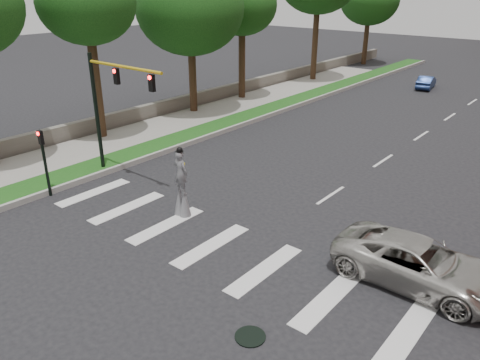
% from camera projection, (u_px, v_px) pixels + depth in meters
% --- Properties ---
extents(ground_plane, '(160.00, 160.00, 0.00)m').
position_uv_depth(ground_plane, '(219.00, 269.00, 16.60)').
color(ground_plane, black).
rests_on(ground_plane, ground).
extents(grass_median, '(2.00, 60.00, 0.25)m').
position_uv_depth(grass_median, '(278.00, 106.00, 37.47)').
color(grass_median, '#174814').
rests_on(grass_median, ground).
extents(median_curb, '(0.20, 60.00, 0.28)m').
position_uv_depth(median_curb, '(289.00, 108.00, 36.85)').
color(median_curb, '#9A9994').
rests_on(median_curb, ground).
extents(sidewalk_left, '(4.00, 60.00, 0.18)m').
position_uv_depth(sidewalk_left, '(159.00, 128.00, 32.14)').
color(sidewalk_left, gray).
rests_on(sidewalk_left, ground).
extents(stone_wall, '(0.50, 56.00, 1.10)m').
position_uv_depth(stone_wall, '(241.00, 88.00, 41.93)').
color(stone_wall, '#615C53').
rests_on(stone_wall, ground).
extents(manhole, '(0.90, 0.90, 0.04)m').
position_uv_depth(manhole, '(250.00, 337.00, 13.42)').
color(manhole, black).
rests_on(manhole, ground).
extents(traffic_signal, '(5.30, 0.23, 6.20)m').
position_uv_depth(traffic_signal, '(109.00, 98.00, 22.81)').
color(traffic_signal, black).
rests_on(traffic_signal, ground).
extents(secondary_signal, '(0.25, 0.21, 3.23)m').
position_uv_depth(secondary_signal, '(44.00, 157.00, 21.50)').
color(secondary_signal, black).
rests_on(secondary_signal, ground).
extents(stilt_performer, '(0.84, 0.52, 3.13)m').
position_uv_depth(stilt_performer, '(182.00, 188.00, 19.94)').
color(stilt_performer, '#322114').
rests_on(stilt_performer, ground).
extents(suv_crossing, '(5.64, 2.64, 1.56)m').
position_uv_depth(suv_crossing, '(418.00, 263.00, 15.54)').
color(suv_crossing, '#B4B1AA').
rests_on(suv_crossing, ground).
extents(car_mid, '(1.86, 3.83, 1.21)m').
position_uv_depth(car_mid, '(426.00, 82.00, 44.02)').
color(car_mid, navy).
rests_on(car_mid, ground).
extents(tree_1, '(5.71, 5.71, 10.69)m').
position_uv_depth(tree_1, '(87.00, 3.00, 27.07)').
color(tree_1, '#322114').
rests_on(tree_1, ground).
extents(tree_2, '(7.79, 7.79, 10.93)m').
position_uv_depth(tree_2, '(190.00, 8.00, 33.19)').
color(tree_2, '#322114').
rests_on(tree_2, ground).
extents(tree_3, '(5.64, 5.64, 10.03)m').
position_uv_depth(tree_3, '(242.00, 6.00, 37.37)').
color(tree_3, '#322114').
rests_on(tree_3, ground).
extents(tree_5, '(6.83, 6.83, 10.28)m').
position_uv_depth(tree_5, '(370.00, 0.00, 54.27)').
color(tree_5, '#322114').
rests_on(tree_5, ground).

